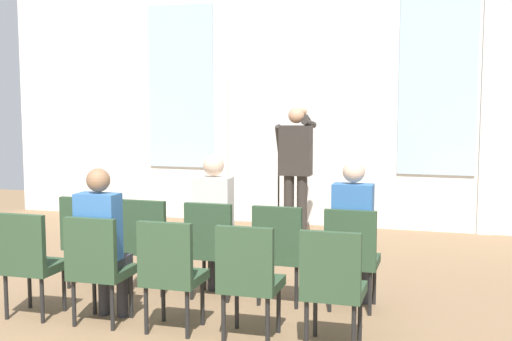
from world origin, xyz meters
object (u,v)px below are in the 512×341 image
Objects in this scene: mic_stand at (279,212)px; chair_r0_c3 at (280,248)px; chair_r0_c4 at (352,253)px; chair_r1_c1 at (97,263)px; speaker at (296,163)px; chair_r0_c1 at (148,240)px; audience_r0_c2 at (215,219)px; chair_r1_c4 at (333,281)px; chair_r0_c0 at (88,236)px; chair_r1_c0 at (29,258)px; chair_r1_c3 at (249,275)px; audience_r1_c1 at (102,237)px; chair_r1_c2 at (171,269)px; audience_r0_c4 at (353,227)px; chair_r0_c2 at (212,244)px.

chair_r0_c3 is at bearing -75.33° from mic_stand.
chair_r0_c4 and chair_r1_c1 have the same top height.
chair_r0_c1 is (-0.83, -2.83, -0.51)m from speaker.
audience_r0_c2 is 1.72m from chair_r1_c4.
speaker is 0.78m from mic_stand.
speaker reaches higher than chair_r1_c1.
speaker is 3.24m from chair_r0_c0.
chair_r0_c0 is 2.67m from chair_r0_c4.
audience_r0_c2 reaches higher than chair_r0_c3.
chair_r0_c3 is 1.00× the size of chair_r1_c0.
chair_r0_c0 is (-1.49, -2.83, -0.51)m from speaker.
chair_r1_c1 is (-1.33, -0.99, 0.00)m from chair_r0_c3.
chair_r1_c0 is 2.00m from chair_r1_c3.
audience_r1_c1 is at bearing -102.48° from speaker.
chair_r0_c3 is 1.00× the size of chair_r1_c2.
chair_r0_c4 is (1.33, -0.08, -0.23)m from audience_r0_c2.
chair_r0_c0 is 2.68m from audience_r0_c4.
audience_r1_c1 is 1.35m from chair_r1_c3.
chair_r1_c1 and chair_r1_c2 have the same top height.
chair_r0_c4 is 2.84m from chair_r1_c0.
chair_r1_c1 is at bearing 180.00° from chair_r1_c4.
chair_r0_c1 and chair_r1_c3 have the same top height.
chair_r0_c1 is 0.99m from chair_r1_c1.
chair_r1_c1 is (0.67, 0.00, 0.00)m from chair_r1_c0.
chair_r1_c0 is 1.33m from chair_r1_c2.
chair_r0_c2 is 1.15m from audience_r1_c1.
chair_r1_c2 is 1.33m from chair_r1_c4.
speaker is 2.92m from chair_r0_c3.
speaker reaches higher than mic_stand.
chair_r0_c2 is 1.35m from audience_r0_c4.
audience_r1_c1 reaches higher than chair_r1_c4.
audience_r1_c1 is (0.67, -0.91, 0.21)m from chair_r0_c0.
chair_r1_c2 is (-1.33, -0.99, 0.00)m from chair_r0_c4.
audience_r0_c2 is at bearing -93.36° from speaker.
chair_r0_c4 is at bearing -90.00° from audience_r0_c4.
chair_r1_c0 is (-2.67, -1.07, -0.22)m from audience_r0_c4.
chair_r0_c0 and chair_r1_c4 have the same top height.
chair_r1_c4 is at bearing -38.79° from audience_r0_c2.
chair_r1_c0 is at bearing 180.00° from chair_r1_c2.
chair_r1_c4 is (1.17, -3.82, -0.51)m from speaker.
chair_r1_c1 is (-0.67, -1.07, -0.23)m from audience_r0_c2.
chair_r1_c2 is 0.67m from chair_r1_c3.
audience_r1_c1 reaches higher than chair_r1_c3.
chair_r1_c3 is at bearing -123.87° from chair_r0_c4.
audience_r1_c1 is at bearing -153.62° from audience_r0_c4.
chair_r1_c1 is 2.00m from chair_r1_c4.
mic_stand is at bearing 91.68° from chair_r1_c2.
mic_stand is at bearing 79.58° from chair_r0_c1.
chair_r0_c2 is (1.33, 0.00, 0.00)m from chair_r0_c0.
chair_r0_c4 is at bearing 0.00° from chair_r0_c2.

